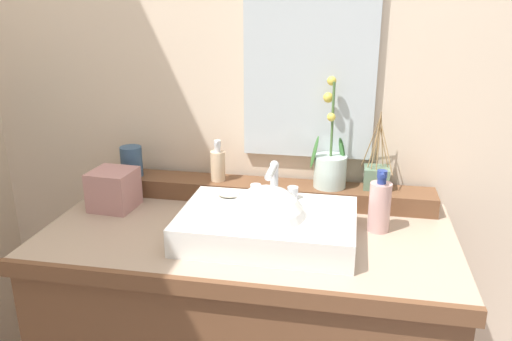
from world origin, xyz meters
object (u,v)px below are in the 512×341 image
(potted_plant, at_px, (330,165))
(soap_dispenser, at_px, (218,164))
(tissue_box, at_px, (114,189))
(reed_diffuser, at_px, (376,176))
(soap_bar, at_px, (228,193))
(lotion_bottle, at_px, (380,206))
(tumbler_cup, at_px, (132,161))
(sink_basin, at_px, (267,225))

(potted_plant, xyz_separation_m, soap_dispenser, (-0.37, -0.01, -0.02))
(potted_plant, xyz_separation_m, tissue_box, (-0.67, -0.16, -0.07))
(soap_dispenser, height_order, reed_diffuser, reed_diffuser)
(soap_bar, distance_m, lotion_bottle, 0.44)
(soap_dispenser, height_order, tumbler_cup, soap_dispenser)
(potted_plant, bearing_deg, soap_bar, -145.39)
(soap_bar, xyz_separation_m, potted_plant, (0.28, 0.20, 0.04))
(soap_bar, height_order, potted_plant, potted_plant)
(soap_bar, distance_m, potted_plant, 0.35)
(soap_bar, relative_size, potted_plant, 0.20)
(soap_bar, bearing_deg, lotion_bottle, 2.98)
(potted_plant, height_order, reed_diffuser, potted_plant)
(lotion_bottle, bearing_deg, reed_diffuser, 91.64)
(potted_plant, distance_m, tumbler_cup, 0.66)
(sink_basin, height_order, reed_diffuser, reed_diffuser)
(soap_bar, height_order, reed_diffuser, reed_diffuser)
(potted_plant, bearing_deg, sink_basin, -117.47)
(soap_bar, height_order, tumbler_cup, tumbler_cup)
(sink_basin, xyz_separation_m, tumbler_cup, (-0.51, 0.27, 0.07))
(lotion_bottle, height_order, tissue_box, lotion_bottle)
(potted_plant, relative_size, lotion_bottle, 1.92)
(soap_bar, bearing_deg, tissue_box, 174.59)
(sink_basin, height_order, potted_plant, potted_plant)
(soap_bar, height_order, tissue_box, tissue_box)
(sink_basin, distance_m, soap_bar, 0.17)
(lotion_bottle, relative_size, tissue_box, 1.40)
(potted_plant, bearing_deg, soap_dispenser, -178.38)
(sink_basin, bearing_deg, soap_bar, 143.70)
(soap_dispenser, bearing_deg, reed_diffuser, 3.16)
(potted_plant, relative_size, tissue_box, 2.69)
(tissue_box, bearing_deg, potted_plant, 13.50)
(potted_plant, bearing_deg, reed_diffuser, 6.96)
(tissue_box, bearing_deg, lotion_bottle, -0.94)
(reed_diffuser, bearing_deg, tissue_box, -167.65)
(sink_basin, xyz_separation_m, lotion_bottle, (0.30, 0.12, 0.03))
(soap_bar, bearing_deg, tumbler_cup, 155.35)
(reed_diffuser, relative_size, lotion_bottle, 1.36)
(soap_bar, distance_m, soap_dispenser, 0.20)
(potted_plant, distance_m, lotion_bottle, 0.24)
(reed_diffuser, bearing_deg, potted_plant, -173.04)
(soap_bar, relative_size, tumbler_cup, 0.68)
(sink_basin, bearing_deg, soap_dispenser, 126.97)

